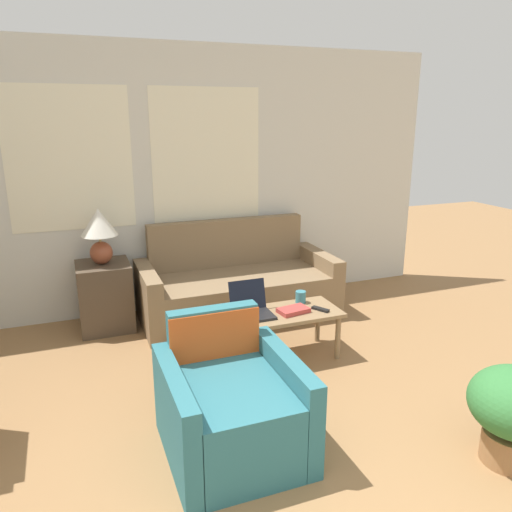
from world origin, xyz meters
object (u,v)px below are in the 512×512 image
Objects in this scene: table_lamp at (99,230)px; tv_remote at (320,309)px; laptop at (251,308)px; couch at (236,288)px; coffee_table at (277,319)px; armchair at (230,407)px; cup_navy at (301,297)px; book_red at (293,310)px.

tv_remote is (1.60, -1.22, -0.53)m from table_lamp.
laptop is 0.57m from tv_remote.
couch is 1.43m from table_lamp.
laptop is at bearing 167.66° from tv_remote.
coffee_table is 3.36× the size of laptop.
couch reaches higher than coffee_table.
tv_remote is at bearing -12.29° from coffee_table.
laptop is at bearing -46.52° from table_lamp.
coffee_table is at bearing -42.53° from table_lamp.
tv_remote is at bearing 39.20° from armchair.
cup_navy is at bearing 47.66° from armchair.
armchair is at bearing -109.84° from couch.
couch is 7.23× the size of book_red.
book_red is at bearing 169.79° from tv_remote.
armchair is at bearing -132.34° from cup_navy.
book_red is (0.83, 0.90, 0.15)m from armchair.
table_lamp reaches higher than couch.
cup_navy is at bearing -73.51° from couch.
table_lamp is at bearing 175.52° from couch.
couch reaches higher than tv_remote.
tv_remote is (0.07, -0.22, -0.04)m from cup_navy.
table_lamp is (-0.54, 2.08, 0.68)m from armchair.
coffee_table is at bearing -152.99° from cup_navy.
couch is 1.18m from tv_remote.
book_red is (0.13, -0.04, 0.07)m from coffee_table.
coffee_table is (-0.01, -1.05, 0.08)m from couch.
cup_navy is (0.28, 0.14, 0.10)m from coffee_table.
cup_navy is 0.66× the size of tv_remote.
book_red is at bearing 47.28° from armchair.
couch reaches higher than laptop.
couch is 3.73× the size of table_lamp.
couch is 18.93× the size of cup_navy.
laptop is at bearing -102.00° from couch.
tv_remote is at bearing -12.34° from laptop.
table_lamp reaches higher than cup_navy.
coffee_table is 6.79× the size of tv_remote.
tv_remote is (0.22, -0.04, -0.01)m from book_red.
armchair is 1.63× the size of table_lamp.
cup_navy reaches higher than tv_remote.
laptop is 1.17× the size of book_red.
armchair is 0.81× the size of coffee_table.
armchair is 5.48× the size of tv_remote.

